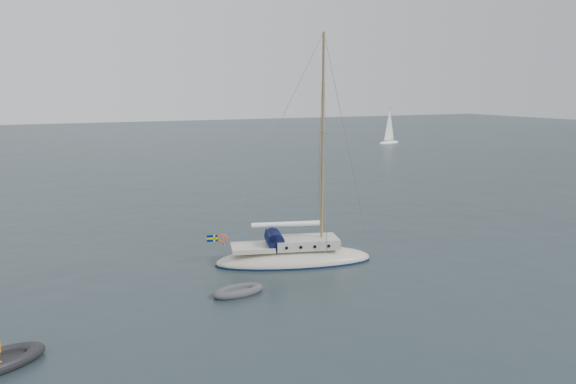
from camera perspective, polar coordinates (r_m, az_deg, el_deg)
name	(u,v)px	position (r m, az deg, el deg)	size (l,w,h in m)	color
ground	(296,278)	(30.50, 0.81, -8.69)	(300.00, 300.00, 0.00)	black
sailboat	(294,246)	(32.71, 0.64, -5.46)	(9.61, 2.88, 13.68)	beige
dinghy	(238,291)	(28.20, -5.08, -10.00)	(2.71, 1.22, 0.39)	#4B4B50
distant_yacht_b	(389,127)	(105.88, 10.25, 6.54)	(5.40, 2.88, 7.15)	white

